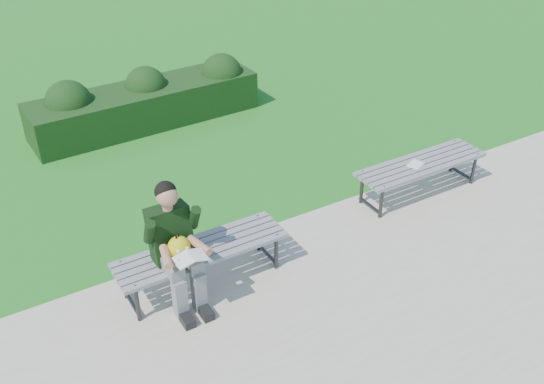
{
  "coord_description": "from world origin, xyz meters",
  "views": [
    {
      "loc": [
        -3.11,
        -5.11,
        4.25
      ],
      "look_at": [
        -0.24,
        -0.29,
        0.7
      ],
      "focal_mm": 40.0,
      "sensor_mm": 36.0,
      "label": 1
    }
  ],
  "objects_px": {
    "bench_right": "(421,166)",
    "paper_sheet": "(416,164)",
    "hedge": "(146,100)",
    "seated_boy": "(175,243)",
    "bench_left": "(202,252)"
  },
  "relations": [
    {
      "from": "hedge",
      "to": "bench_right",
      "type": "distance_m",
      "value": 4.43
    },
    {
      "from": "bench_left",
      "to": "hedge",
      "type": "bearing_deg",
      "value": 77.12
    },
    {
      "from": "bench_left",
      "to": "paper_sheet",
      "type": "relative_size",
      "value": 6.84
    },
    {
      "from": "hedge",
      "to": "bench_right",
      "type": "bearing_deg",
      "value": -59.71
    },
    {
      "from": "paper_sheet",
      "to": "bench_left",
      "type": "bearing_deg",
      "value": -176.59
    },
    {
      "from": "seated_boy",
      "to": "hedge",
      "type": "bearing_deg",
      "value": 73.48
    },
    {
      "from": "hedge",
      "to": "seated_boy",
      "type": "xyz_separation_m",
      "value": [
        -1.22,
        -4.1,
        0.33
      ]
    },
    {
      "from": "bench_right",
      "to": "seated_boy",
      "type": "bearing_deg",
      "value": -175.46
    },
    {
      "from": "bench_right",
      "to": "seated_boy",
      "type": "relative_size",
      "value": 1.37
    },
    {
      "from": "hedge",
      "to": "seated_boy",
      "type": "relative_size",
      "value": 2.76
    },
    {
      "from": "hedge",
      "to": "seated_boy",
      "type": "distance_m",
      "value": 4.29
    },
    {
      "from": "seated_boy",
      "to": "paper_sheet",
      "type": "bearing_deg",
      "value": 4.68
    },
    {
      "from": "hedge",
      "to": "seated_boy",
      "type": "height_order",
      "value": "seated_boy"
    },
    {
      "from": "bench_right",
      "to": "paper_sheet",
      "type": "bearing_deg",
      "value": -180.0
    },
    {
      "from": "bench_right",
      "to": "paper_sheet",
      "type": "distance_m",
      "value": 0.12
    }
  ]
}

